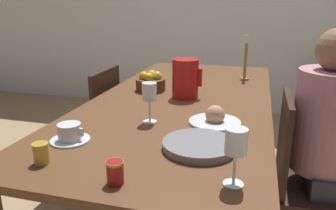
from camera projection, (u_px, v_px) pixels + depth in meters
wall_back at (228, 2)px, 3.79m from camera, size 10.00×0.06×2.60m
dining_table at (183, 113)px, 1.86m from camera, size 0.95×2.10×0.78m
chair_person_side at (308, 181)px, 1.55m from camera, size 0.42×0.42×0.88m
chair_opposite at (91, 128)px, 2.20m from camera, size 0.42×0.42×0.88m
person_seated at (334, 137)px, 1.47m from camera, size 0.39×0.41×1.19m
red_pitcher at (185, 78)px, 1.80m from camera, size 0.17×0.15×0.21m
wine_glass_water at (149, 93)px, 1.41m from camera, size 0.06×0.06×0.18m
wine_glass_juice at (236, 145)px, 0.91m from camera, size 0.06×0.06×0.17m
teacup_near_person at (70, 134)px, 1.24m from camera, size 0.15×0.15×0.07m
teacup_across at (189, 79)px, 2.13m from camera, size 0.15×0.15×0.07m
serving_tray at (199, 145)px, 1.18m from camera, size 0.27×0.27×0.03m
bread_plate at (215, 119)px, 1.43m from camera, size 0.23×0.23×0.09m
jam_jar_amber at (41, 152)px, 1.07m from camera, size 0.05×0.05×0.07m
jam_jar_red at (115, 171)px, 0.95m from camera, size 0.05×0.05×0.07m
fruit_bowl at (151, 83)px, 1.97m from camera, size 0.18×0.18×0.12m
candlestick_tall at (245, 63)px, 2.21m from camera, size 0.06×0.06×0.30m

